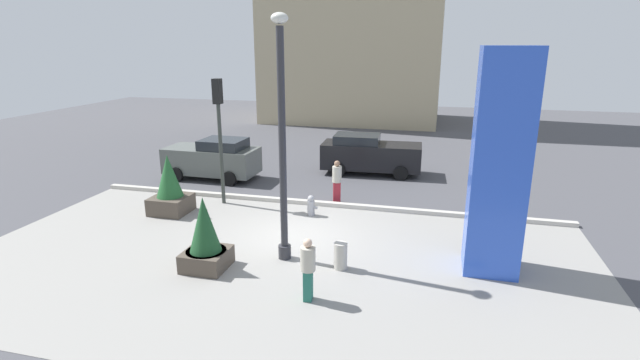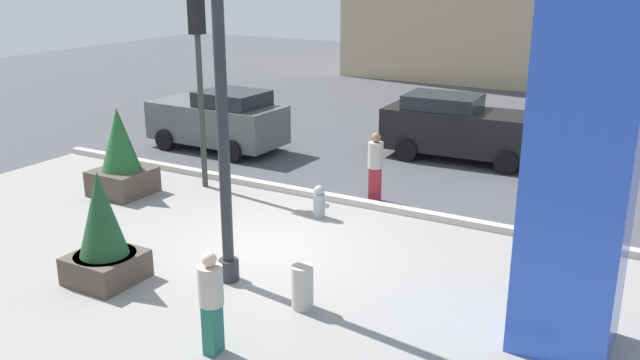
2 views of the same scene
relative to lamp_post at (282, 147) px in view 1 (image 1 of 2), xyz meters
name	(u,v)px [view 1 (image 1 of 2)]	position (x,y,z in m)	size (l,w,h in m)	color
ground_plane	(323,198)	(-0.23, 5.56, -3.25)	(60.00, 60.00, 0.00)	#47474C
plaza_pavement	(272,264)	(-0.23, -0.44, -3.25)	(18.00, 10.00, 0.02)	gray
curb_strip	(318,203)	(-0.23, 4.68, -3.17)	(18.00, 0.24, 0.16)	#B7B2A8
lamp_post	(282,147)	(0.00, 0.00, 0.00)	(0.44, 0.44, 6.66)	#2D2D33
art_pillar_blue	(499,164)	(5.59, 0.75, -0.31)	(1.38, 1.38, 5.87)	blue
potted_plant_mid_plaza	(205,238)	(-1.87, -1.10, -2.37)	(1.15, 1.15, 2.04)	#4C4238
potted_plant_near_left	(170,189)	(-5.17, 2.59, -2.33)	(1.29, 1.29, 2.15)	#4C4238
fire_hydrant	(311,206)	(-0.19, 3.56, -2.88)	(0.36, 0.26, 0.75)	#99999E
concrete_bollard	(341,256)	(1.68, -0.24, -2.87)	(0.36, 0.36, 0.75)	#B2ADA3
traffic_light_far_side	(219,122)	(-3.80, 4.05, -0.09)	(0.28, 0.42, 4.70)	#333833
car_curb_west	(370,154)	(0.97, 9.72, -2.32)	(4.65, 2.13, 1.83)	black
car_passing_lane	(213,159)	(-5.73, 7.15, -2.33)	(4.18, 2.10, 1.83)	#565B56
pedestrian_on_sidewalk	(308,267)	(1.26, -2.04, -2.37)	(0.39, 0.39, 1.58)	#236656
pedestrian_crossing	(337,179)	(0.39, 5.20, -2.33)	(0.44, 0.44, 1.66)	maroon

